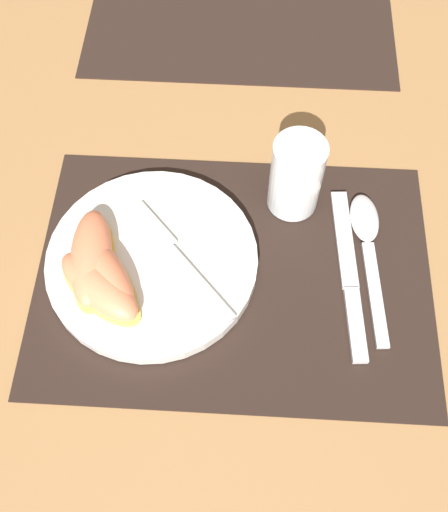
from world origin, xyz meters
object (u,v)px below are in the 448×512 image
at_px(juice_glass, 296,179).
at_px(citrus_wedge_1, 105,275).
at_px(citrus_wedge_0, 91,258).
at_px(knife, 349,276).
at_px(citrus_wedge_2, 99,287).
at_px(plate, 152,261).
at_px(spoon, 367,237).
at_px(fork, 172,253).

relative_size(juice_glass, citrus_wedge_1, 0.82).
xyz_separation_m(juice_glass, citrus_wedge_0, (-0.22, -0.11, -0.01)).
xyz_separation_m(knife, citrus_wedge_2, (-0.27, -0.04, 0.03)).
height_order(citrus_wedge_0, citrus_wedge_2, citrus_wedge_0).
bearing_deg(knife, citrus_wedge_0, -178.43).
height_order(citrus_wedge_0, citrus_wedge_1, citrus_wedge_0).
bearing_deg(citrus_wedge_1, juice_glass, 31.89).
xyz_separation_m(plate, spoon, (0.25, 0.05, -0.00)).
height_order(plate, juice_glass, juice_glass).
distance_m(knife, fork, 0.20).
relative_size(knife, citrus_wedge_0, 1.68).
xyz_separation_m(spoon, citrus_wedge_1, (-0.29, -0.08, 0.02)).
bearing_deg(plate, citrus_wedge_1, -145.37).
relative_size(plate, juice_glass, 2.36).
height_order(juice_glass, citrus_wedge_0, juice_glass).
relative_size(fork, citrus_wedge_0, 1.16).
bearing_deg(citrus_wedge_2, citrus_wedge_1, 74.26).
height_order(knife, citrus_wedge_2, citrus_wedge_2).
bearing_deg(fork, juice_glass, 33.50).
bearing_deg(plate, citrus_wedge_2, -136.87).
height_order(juice_glass, fork, juice_glass).
relative_size(plate, citrus_wedge_2, 2.02).
relative_size(fork, citrus_wedge_2, 1.26).
height_order(knife, fork, fork).
relative_size(plate, spoon, 1.22).
xyz_separation_m(knife, citrus_wedge_0, (-0.29, -0.01, 0.03)).
bearing_deg(juice_glass, knife, -57.13).
distance_m(knife, spoon, 0.06).
distance_m(plate, spoon, 0.25).
bearing_deg(knife, spoon, 66.02).
xyz_separation_m(knife, fork, (-0.20, 0.01, 0.02)).
relative_size(citrus_wedge_1, citrus_wedge_2, 1.04).
height_order(plate, fork, fork).
relative_size(knife, citrus_wedge_1, 1.76).
relative_size(knife, spoon, 1.11).
xyz_separation_m(citrus_wedge_0, citrus_wedge_2, (0.01, -0.03, -0.00)).
distance_m(plate, citrus_wedge_0, 0.07).
distance_m(juice_glass, citrus_wedge_2, 0.25).
bearing_deg(knife, citrus_wedge_2, -171.31).
relative_size(citrus_wedge_0, citrus_wedge_2, 1.09).
relative_size(citrus_wedge_0, citrus_wedge_1, 1.05).
height_order(knife, spoon, spoon).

